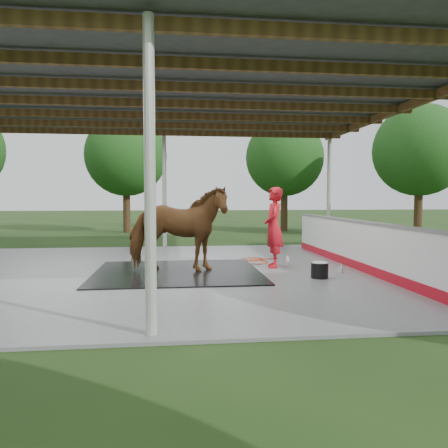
{
  "coord_description": "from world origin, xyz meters",
  "views": [
    {
      "loc": [
        0.27,
        -10.05,
        1.73
      ],
      "look_at": [
        1.47,
        0.1,
        1.11
      ],
      "focal_mm": 35.0,
      "sensor_mm": 36.0,
      "label": 1
    }
  ],
  "objects": [
    {
      "name": "pavilion_structure",
      "position": [
        0.0,
        -0.0,
        3.97
      ],
      "size": [
        12.6,
        10.6,
        4.05
      ],
      "color": "beige",
      "rests_on": "ground"
    },
    {
      "name": "ground",
      "position": [
        0.0,
        0.0,
        0.0
      ],
      "size": [
        100.0,
        100.0,
        0.0
      ],
      "primitive_type": "plane",
      "color": "#1E3814"
    },
    {
      "name": "tree_belt",
      "position": [
        0.3,
        0.9,
        3.79
      ],
      "size": [
        28.0,
        28.0,
        5.8
      ],
      "color": "#382314",
      "rests_on": "ground"
    },
    {
      "name": "dasher_board",
      "position": [
        4.6,
        0.0,
        0.59
      ],
      "size": [
        0.16,
        8.0,
        1.15
      ],
      "color": "#B00E1E",
      "rests_on": "concrete_slab"
    },
    {
      "name": "hose_coil",
      "position": [
        2.01,
        1.06,
        0.06
      ],
      "size": [
        1.98,
        1.42,
        0.02
      ],
      "color": "#A02A0B",
      "rests_on": "concrete_slab"
    },
    {
      "name": "concrete_slab",
      "position": [
        0.0,
        0.0,
        0.03
      ],
      "size": [
        12.0,
        10.0,
        0.05
      ],
      "primitive_type": "cube",
      "color": "slate",
      "rests_on": "ground"
    },
    {
      "name": "horse",
      "position": [
        0.37,
        -0.29,
        1.03
      ],
      "size": [
        2.37,
        1.31,
        1.91
      ],
      "primitive_type": "imported",
      "rotation": [
        0.0,
        0.0,
        1.45
      ],
      "color": "brown",
      "rests_on": "rubber_mat"
    },
    {
      "name": "soap_bottle_a",
      "position": [
        3.01,
        0.21,
        0.21
      ],
      "size": [
        0.17,
        0.17,
        0.32
      ],
      "primitive_type": "imported",
      "rotation": [
        0.0,
        0.0,
        0.57
      ],
      "color": "silver",
      "rests_on": "concrete_slab"
    },
    {
      "name": "rubber_mat",
      "position": [
        0.37,
        -0.29,
        0.06
      ],
      "size": [
        3.66,
        3.43,
        0.03
      ],
      "primitive_type": "cube",
      "color": "black",
      "rests_on": "concrete_slab"
    },
    {
      "name": "handler",
      "position": [
        2.68,
        0.2,
        1.02
      ],
      "size": [
        0.57,
        0.77,
        1.93
      ],
      "primitive_type": "imported",
      "rotation": [
        0.0,
        0.0,
        -1.73
      ],
      "color": "red",
      "rests_on": "concrete_slab"
    },
    {
      "name": "wash_bucket",
      "position": [
        3.31,
        -1.3,
        0.22
      ],
      "size": [
        0.36,
        0.36,
        0.33
      ],
      "color": "black",
      "rests_on": "concrete_slab"
    },
    {
      "name": "soap_bottle_b",
      "position": [
        4.0,
        -0.74,
        0.15
      ],
      "size": [
        0.13,
        0.13,
        0.21
      ],
      "primitive_type": "imported",
      "rotation": [
        0.0,
        0.0,
        -0.84
      ],
      "color": "#338CD8",
      "rests_on": "concrete_slab"
    }
  ]
}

